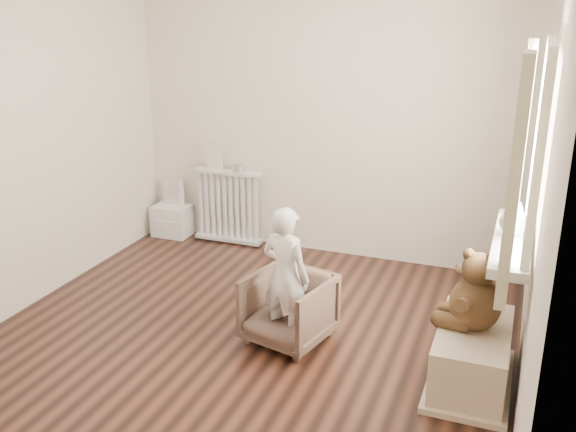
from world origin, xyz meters
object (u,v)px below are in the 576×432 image
(radiator, at_px, (228,204))
(toy_vanity, at_px, (171,209))
(child, at_px, (286,276))
(teddy_bear, at_px, (477,284))
(toy_bench, at_px, (472,354))
(armchair, at_px, (288,309))
(plush_cat, at_px, (513,220))

(radiator, distance_m, toy_vanity, 0.62)
(toy_vanity, bearing_deg, child, -40.80)
(radiator, height_order, child, child)
(toy_vanity, bearing_deg, teddy_bear, -27.58)
(teddy_bear, bearing_deg, child, -174.89)
(radiator, distance_m, toy_bench, 2.96)
(radiator, xyz_separation_m, child, (1.22, -1.61, 0.12))
(armchair, xyz_separation_m, plush_cat, (1.38, 0.21, 0.76))
(plush_cat, bearing_deg, child, -166.82)
(toy_vanity, xyz_separation_m, plush_cat, (3.21, -1.31, 0.72))
(child, bearing_deg, plush_cat, -155.46)
(radiator, bearing_deg, toy_bench, -33.68)
(armchair, xyz_separation_m, teddy_bear, (1.23, -0.07, 0.43))
(child, bearing_deg, toy_bench, -167.67)
(child, distance_m, teddy_bear, 1.24)
(armchair, distance_m, toy_bench, 1.25)
(armchair, bearing_deg, toy_vanity, 153.83)
(child, bearing_deg, armchair, -76.28)
(radiator, relative_size, toy_vanity, 1.28)
(toy_vanity, xyz_separation_m, teddy_bear, (3.06, -1.60, 0.40))
(radiator, distance_m, armchair, 1.98)
(teddy_bear, bearing_deg, radiator, 152.30)
(toy_bench, bearing_deg, child, 178.60)
(plush_cat, bearing_deg, toy_bench, -113.08)
(radiator, relative_size, teddy_bear, 1.46)
(toy_vanity, relative_size, child, 0.58)
(toy_vanity, height_order, armchair, toy_vanity)
(toy_bench, distance_m, teddy_bear, 0.47)
(armchair, bearing_deg, toy_bench, 10.02)
(teddy_bear, bearing_deg, toy_vanity, 158.35)
(radiator, xyz_separation_m, toy_bench, (2.46, -1.64, -0.19))
(child, relative_size, toy_bench, 1.22)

